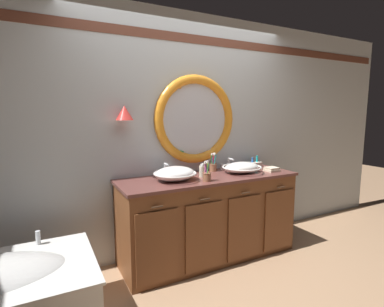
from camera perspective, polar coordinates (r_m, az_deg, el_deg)
The scene contains 12 objects.
ground_plane at distance 3.17m, azimuth 3.66°, elevation -21.32°, with size 14.00×14.00×0.00m, color tan.
back_wall_assembly at distance 3.28m, azimuth -1.35°, elevation 3.92°, with size 6.40×0.26×2.60m.
vanity_counter at distance 3.23m, azimuth 3.26°, elevation -12.03°, with size 1.91×0.65×0.89m.
sink_basin_left at distance 2.88m, azimuth -3.28°, elevation -3.88°, with size 0.42×0.42×0.14m.
sink_basin_right at distance 3.29m, azimuth 9.60°, elevation -2.65°, with size 0.43×0.43×0.12m.
faucet_set_left at distance 3.11m, azimuth -5.19°, elevation -3.31°, with size 0.22×0.12×0.14m.
faucet_set_right at distance 3.49m, azimuth 7.12°, elevation -2.10°, with size 0.24×0.12×0.13m.
toothbrush_holder_left at distance 2.86m, azimuth 2.87°, elevation -4.32°, with size 0.09×0.09×0.20m.
toothbrush_holder_right at distance 3.34m, azimuth 4.07°, elevation -2.50°, with size 0.09×0.09×0.21m.
soap_dispenser at distance 3.04m, azimuth 1.95°, elevation -3.40°, with size 0.06×0.07×0.15m.
folded_hand_towel at distance 3.45m, azimuth 15.13°, elevation -2.97°, with size 0.14×0.14×0.05m.
toiletry_basket at distance 3.69m, azimuth 11.98°, elevation -1.98°, with size 0.16×0.10×0.13m.
Camera 1 is at (-1.44, -2.35, 1.56)m, focal length 27.66 mm.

